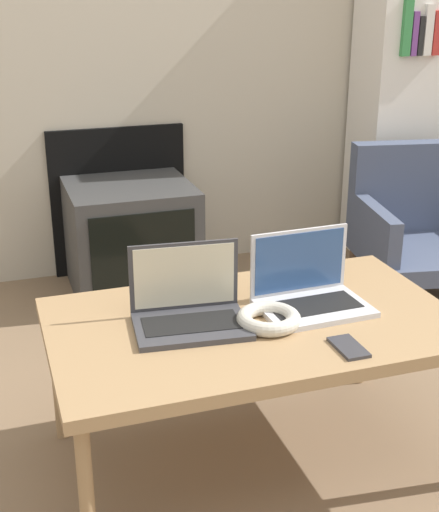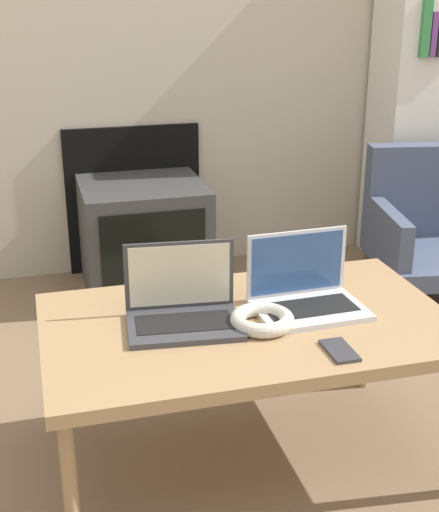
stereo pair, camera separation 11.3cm
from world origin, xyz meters
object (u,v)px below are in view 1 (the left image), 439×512
object	(u,v)px
laptop_right	(308,291)
laptop_left	(189,307)
tv	(131,238)
armchair	(429,222)
phone	(349,347)
headphones	(269,319)

from	to	relation	value
laptop_right	laptop_left	bearing A→B (deg)	178.03
tv	armchair	xyz separation A→B (m)	(1.32, -0.34, 0.05)
phone	tv	world-z (taller)	tv
headphones	tv	bearing A→B (deg)	93.74
phone	tv	xyz separation A→B (m)	(-0.23, 1.58, -0.22)
laptop_left	phone	distance (m)	0.44
headphones	phone	bearing A→B (deg)	-52.76
phone	armchair	world-z (taller)	armchair
laptop_left	headphones	world-z (taller)	laptop_left
armchair	headphones	bearing A→B (deg)	-129.02
laptop_right	phone	distance (m)	0.27
laptop_left	armchair	distance (m)	1.74
headphones	armchair	size ratio (longest dim) A/B	0.23
laptop_right	tv	distance (m)	1.36
laptop_right	headphones	size ratio (longest dim) A/B	1.78
headphones	tv	distance (m)	1.42
phone	armchair	distance (m)	1.66
laptop_right	tv	bearing A→B (deg)	98.63
phone	laptop_left	bearing A→B (deg)	141.62
headphones	laptop_left	bearing A→B (deg)	157.22
tv	armchair	bearing A→B (deg)	-14.43
laptop_right	headphones	xyz separation A→B (m)	(-0.15, -0.08, -0.03)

